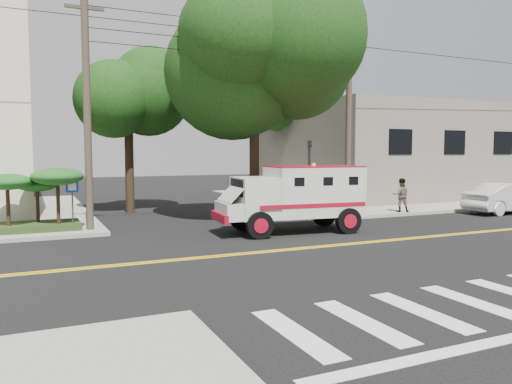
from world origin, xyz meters
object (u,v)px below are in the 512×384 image
parked_sedan (506,198)px  pedestrian_a (347,193)px  armored_truck (296,195)px  pedestrian_b (401,195)px

parked_sedan → pedestrian_a: size_ratio=2.78×
armored_truck → parked_sedan: 12.63m
armored_truck → pedestrian_b: size_ratio=3.49×
parked_sedan → pedestrian_b: size_ratio=2.81×
pedestrian_a → pedestrian_b: bearing=129.7°
armored_truck → parked_sedan: size_ratio=1.24×
armored_truck → pedestrian_a: size_ratio=3.45×
parked_sedan → pedestrian_b: pedestrian_b is taller
pedestrian_b → parked_sedan: bearing=-165.3°
pedestrian_a → pedestrian_b: size_ratio=1.01×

